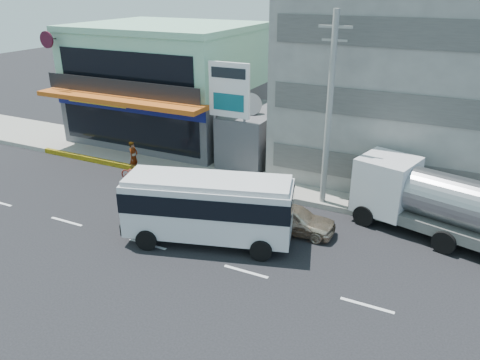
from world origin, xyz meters
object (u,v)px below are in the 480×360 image
object	(u,v)px
billboard	(229,96)
utility_pole_near	(329,112)
concrete_building	(436,59)
minibus	(208,204)
shop_building	(169,86)
satellite_dish	(250,113)
sedan	(294,219)
motorcycle_rider	(135,168)
tanker_truck	(438,202)

from	to	relation	value
billboard	utility_pole_near	world-z (taller)	utility_pole_near
concrete_building	minibus	world-z (taller)	concrete_building
shop_building	billboard	bearing A→B (deg)	-32.32
billboard	satellite_dish	bearing A→B (deg)	74.48
sedan	motorcycle_rider	bearing A→B (deg)	78.96
concrete_building	motorcycle_rider	distance (m)	18.78
concrete_building	satellite_dish	xyz separation A→B (m)	(-10.00, -4.00, -3.42)
billboard	sedan	size ratio (longest dim) A/B	1.72
satellite_dish	motorcycle_rider	world-z (taller)	satellite_dish
billboard	minibus	xyz separation A→B (m)	(2.89, -7.70, -3.04)
concrete_building	billboard	bearing A→B (deg)	-151.08
billboard	minibus	world-z (taller)	billboard
shop_building	minibus	world-z (taller)	shop_building
billboard	tanker_truck	size ratio (longest dim) A/B	0.79
tanker_truck	sedan	bearing A→B (deg)	-157.66
concrete_building	sedan	xyz separation A→B (m)	(-4.43, -10.91, -6.32)
satellite_dish	minibus	distance (m)	9.94
tanker_truck	motorcycle_rider	size ratio (longest dim) A/B	3.49
concrete_building	sedan	distance (m)	13.36
satellite_dish	billboard	xyz separation A→B (m)	(-0.50, -1.80, 1.35)
shop_building	utility_pole_near	size ratio (longest dim) A/B	1.24
concrete_building	tanker_truck	bearing A→B (deg)	-78.88
shop_building	concrete_building	xyz separation A→B (m)	(18.00, 1.05, 3.00)
concrete_building	tanker_truck	size ratio (longest dim) A/B	1.84
utility_pole_near	sedan	xyz separation A→B (m)	(-0.43, -3.31, -4.47)
billboard	tanker_truck	distance (m)	12.82
concrete_building	utility_pole_near	xyz separation A→B (m)	(-4.00, -7.60, -1.85)
sedan	motorcycle_rider	xyz separation A→B (m)	(-10.68, 1.63, 0.14)
satellite_dish	billboard	bearing A→B (deg)	-105.52
shop_building	billboard	distance (m)	8.92
concrete_building	motorcycle_rider	bearing A→B (deg)	-148.44
shop_building	concrete_building	distance (m)	18.28
billboard	utility_pole_near	size ratio (longest dim) A/B	0.69
sedan	tanker_truck	xyz separation A→B (m)	(6.08, 2.50, 1.09)
utility_pole_near	sedan	bearing A→B (deg)	-97.42
satellite_dish	utility_pole_near	world-z (taller)	utility_pole_near
sedan	satellite_dish	bearing A→B (deg)	36.49
sedan	tanker_truck	world-z (taller)	tanker_truck
shop_building	billboard	xyz separation A→B (m)	(7.50, -4.75, 0.93)
satellite_dish	minibus	size ratio (longest dim) A/B	0.19
motorcycle_rider	sedan	bearing A→B (deg)	-8.65
tanker_truck	motorcycle_rider	bearing A→B (deg)	-177.01
concrete_building	billboard	world-z (taller)	concrete_building
shop_building	sedan	world-z (taller)	shop_building
shop_building	billboard	size ratio (longest dim) A/B	1.80
utility_pole_near	tanker_truck	bearing A→B (deg)	-8.12
minibus	tanker_truck	world-z (taller)	tanker_truck
shop_building	minibus	bearing A→B (deg)	-50.13
concrete_building	shop_building	bearing A→B (deg)	-176.65
shop_building	satellite_dish	bearing A→B (deg)	-20.21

